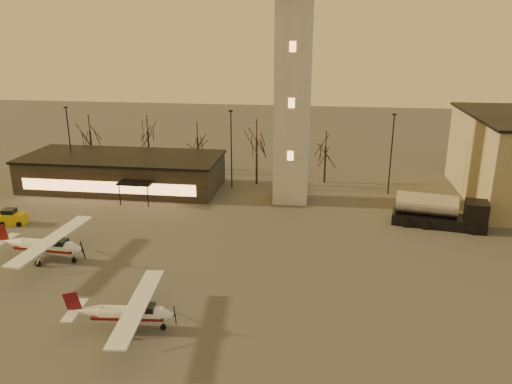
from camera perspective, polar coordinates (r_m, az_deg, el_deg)
ground at (r=33.99m, az=0.15°, el=-17.34°), size 220.00×220.00×0.00m
control_tower at (r=57.69m, az=4.32°, el=14.63°), size 6.80×6.80×32.60m
terminal at (r=67.11m, az=-14.96°, el=2.26°), size 25.40×12.20×4.30m
light_poles at (r=60.28m, az=4.62°, el=4.26°), size 58.50×12.25×10.14m
tree_row at (r=70.23m, az=-6.67°, el=6.61°), size 37.20×9.20×8.80m
cessna_front at (r=36.20m, az=-13.80°, el=-13.69°), size 8.09×10.20×2.80m
cessna_rear at (r=48.29m, az=-22.49°, el=-6.09°), size 9.07×11.46×3.15m
fuel_truck at (r=55.61m, az=20.15°, el=-2.35°), size 9.68×4.42×3.47m
service_cart at (r=59.00m, az=-26.03°, el=-2.72°), size 2.81×1.97×1.68m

